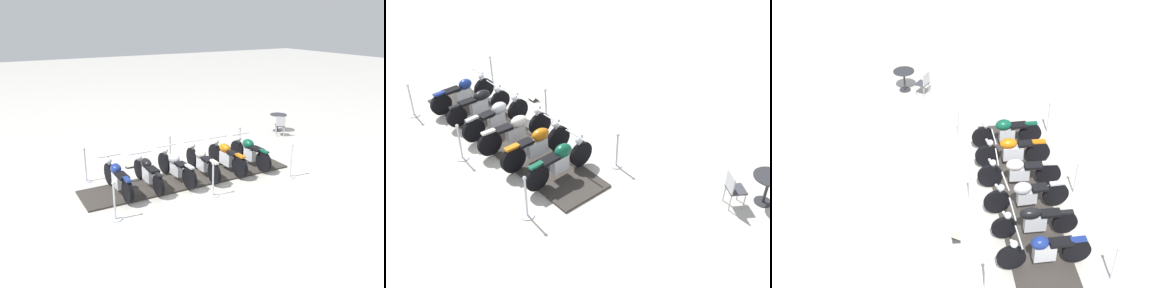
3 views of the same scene
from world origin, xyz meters
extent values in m
plane|color=beige|center=(0.00, 0.00, 0.00)|extent=(80.00, 80.00, 0.00)
cube|color=#38332D|center=(0.00, 0.00, 0.03)|extent=(6.99, 1.50, 0.06)
cylinder|color=black|center=(-2.37, -0.71, 0.40)|extent=(0.13, 0.69, 0.69)
cylinder|color=black|center=(-2.41, 0.74, 0.40)|extent=(0.13, 0.69, 0.69)
cube|color=silver|center=(-2.39, 0.01, 0.45)|extent=(0.21, 0.47, 0.41)
ellipsoid|color=#0F5138|center=(-2.39, -0.10, 0.80)|extent=(0.35, 0.49, 0.33)
cube|color=black|center=(-2.40, 0.35, 0.75)|extent=(0.31, 0.51, 0.08)
cube|color=#0F5138|center=(-2.41, 0.74, 0.78)|extent=(0.14, 0.38, 0.06)
cylinder|color=silver|center=(-2.37, -0.62, 0.69)|extent=(0.08, 0.33, 0.58)
cylinder|color=silver|center=(-2.38, -0.53, 1.05)|extent=(0.73, 0.05, 0.04)
sphere|color=silver|center=(-2.37, -0.63, 0.85)|extent=(0.18, 0.18, 0.18)
cylinder|color=black|center=(-1.43, -0.73, 0.41)|extent=(0.13, 0.70, 0.70)
cylinder|color=black|center=(-1.43, 0.75, 0.41)|extent=(0.13, 0.70, 0.70)
cube|color=silver|center=(-1.43, 0.01, 0.46)|extent=(0.24, 0.59, 0.42)
ellipsoid|color=#D16B0F|center=(-1.43, -0.14, 0.79)|extent=(0.30, 0.51, 0.30)
cube|color=black|center=(-1.43, 0.36, 0.75)|extent=(0.27, 0.43, 0.08)
cube|color=#D16B0F|center=(-1.43, 0.75, 0.79)|extent=(0.16, 0.39, 0.06)
cylinder|color=silver|center=(-1.43, -0.65, 0.70)|extent=(0.07, 0.31, 0.59)
cylinder|color=silver|center=(-1.43, -0.56, 1.06)|extent=(0.74, 0.04, 0.04)
sphere|color=silver|center=(-1.43, -0.66, 0.86)|extent=(0.18, 0.18, 0.18)
cylinder|color=black|center=(-0.53, -0.80, 0.40)|extent=(0.15, 0.70, 0.69)
cylinder|color=black|center=(-0.43, 0.80, 0.40)|extent=(0.15, 0.70, 0.69)
cube|color=silver|center=(-0.48, 0.00, 0.43)|extent=(0.22, 0.55, 0.37)
ellipsoid|color=silver|center=(-0.49, -0.13, 0.75)|extent=(0.34, 0.50, 0.31)
cube|color=black|center=(-0.46, 0.36, 0.71)|extent=(0.31, 0.50, 0.08)
cube|color=silver|center=(-0.43, 0.80, 0.78)|extent=(0.15, 0.39, 0.06)
cylinder|color=silver|center=(-0.52, -0.71, 0.70)|extent=(0.09, 0.31, 0.59)
cylinder|color=silver|center=(-0.52, -0.63, 1.05)|extent=(0.72, 0.08, 0.04)
sphere|color=silver|center=(-0.52, -0.73, 0.85)|extent=(0.18, 0.18, 0.18)
cylinder|color=black|center=(0.53, -0.78, 0.40)|extent=(0.15, 0.70, 0.69)
cylinder|color=black|center=(0.43, 0.78, 0.40)|extent=(0.15, 0.70, 0.69)
cube|color=silver|center=(0.48, 0.00, 0.43)|extent=(0.22, 0.52, 0.36)
ellipsoid|color=#B7BAC1|center=(0.49, -0.13, 0.75)|extent=(0.36, 0.49, 0.33)
cube|color=black|center=(0.46, 0.32, 0.70)|extent=(0.32, 0.43, 0.08)
cube|color=#B7BAC1|center=(0.43, 0.78, 0.78)|extent=(0.15, 0.39, 0.06)
cylinder|color=silver|center=(0.52, -0.69, 0.70)|extent=(0.09, 0.35, 0.58)
cylinder|color=silver|center=(0.52, -0.59, 1.05)|extent=(0.72, 0.08, 0.04)
sphere|color=silver|center=(0.52, -0.69, 0.85)|extent=(0.18, 0.18, 0.18)
cylinder|color=black|center=(1.43, -0.76, 0.37)|extent=(0.10, 0.63, 0.63)
cylinder|color=black|center=(1.43, 0.75, 0.37)|extent=(0.10, 0.63, 0.63)
cube|color=silver|center=(1.43, -0.01, 0.44)|extent=(0.19, 0.54, 0.42)
ellipsoid|color=black|center=(1.43, -0.14, 0.77)|extent=(0.29, 0.53, 0.29)
cube|color=black|center=(1.43, 0.35, 0.73)|extent=(0.26, 0.49, 0.08)
cube|color=black|center=(1.43, 0.75, 0.71)|extent=(0.12, 0.35, 0.06)
cylinder|color=silver|center=(1.43, -0.67, 0.64)|extent=(0.07, 0.32, 0.53)
cylinder|color=silver|center=(1.43, -0.59, 0.96)|extent=(0.78, 0.04, 0.04)
sphere|color=silver|center=(1.43, -0.69, 0.76)|extent=(0.18, 0.18, 0.18)
cylinder|color=black|center=(2.41, -0.78, 0.39)|extent=(0.14, 0.67, 0.67)
cylinder|color=black|center=(2.37, 0.75, 0.39)|extent=(0.14, 0.67, 0.67)
cube|color=silver|center=(2.39, -0.01, 0.44)|extent=(0.23, 0.52, 0.40)
ellipsoid|color=navy|center=(2.39, -0.14, 0.77)|extent=(0.32, 0.43, 0.31)
cube|color=black|center=(2.38, 0.36, 0.73)|extent=(0.29, 0.55, 0.08)
cube|color=navy|center=(2.37, 0.75, 0.76)|extent=(0.15, 0.37, 0.06)
cylinder|color=silver|center=(2.40, -0.71, 0.68)|extent=(0.08, 0.27, 0.58)
cylinder|color=silver|center=(2.40, -0.64, 1.02)|extent=(0.70, 0.05, 0.04)
sphere|color=silver|center=(2.41, -0.74, 0.82)|extent=(0.18, 0.18, 0.18)
cylinder|color=silver|center=(-0.01, -1.43, 0.01)|extent=(0.36, 0.36, 0.03)
cylinder|color=silver|center=(-0.01, -1.43, 0.53)|extent=(0.05, 0.05, 1.01)
sphere|color=silver|center=(-0.01, -1.43, 1.07)|extent=(0.09, 0.09, 0.09)
cylinder|color=silver|center=(-2.97, -1.42, 0.01)|extent=(0.30, 0.30, 0.03)
cylinder|color=silver|center=(-2.97, -1.42, 0.48)|extent=(0.05, 0.05, 0.92)
sphere|color=silver|center=(-2.97, -1.42, 0.98)|extent=(0.09, 0.09, 0.09)
cylinder|color=silver|center=(2.96, -1.45, 0.54)|extent=(0.05, 0.05, 1.03)
sphere|color=silver|center=(2.96, -1.45, 1.09)|extent=(0.09, 0.09, 0.09)
cylinder|color=silver|center=(2.97, 1.42, 0.01)|extent=(0.35, 0.35, 0.03)
cylinder|color=silver|center=(2.97, 1.42, 0.51)|extent=(0.05, 0.05, 0.96)
sphere|color=silver|center=(2.97, 1.42, 1.02)|extent=(0.09, 0.09, 0.09)
cylinder|color=silver|center=(0.01, 1.43, 0.01)|extent=(0.36, 0.36, 0.03)
cylinder|color=silver|center=(0.01, 1.43, 0.50)|extent=(0.05, 0.05, 0.96)
sphere|color=silver|center=(0.01, 1.43, 1.02)|extent=(0.09, 0.09, 0.09)
cylinder|color=silver|center=(-2.96, 1.45, 0.01)|extent=(0.33, 0.33, 0.03)
cylinder|color=silver|center=(-2.96, 1.45, 0.55)|extent=(0.05, 0.05, 1.04)
sphere|color=silver|center=(-2.96, 1.45, 1.10)|extent=(0.09, 0.09, 0.09)
cube|color=#333338|center=(1.32, -1.93, 0.01)|extent=(0.31, 0.20, 0.02)
cube|color=beige|center=(1.32, -1.93, 0.14)|extent=(0.29, 0.25, 0.16)
cylinder|color=#2D2D33|center=(-6.27, -3.01, 0.01)|extent=(0.41, 0.41, 0.02)
cylinder|color=#2D2D33|center=(-6.27, -3.01, 0.39)|extent=(0.07, 0.07, 0.72)
cylinder|color=#2D2D33|center=(-6.27, -3.01, 0.76)|extent=(0.75, 0.75, 0.03)
cylinder|color=#B7B7BC|center=(-5.80, -2.63, 0.22)|extent=(0.03, 0.03, 0.44)
cylinder|color=#B7B7BC|center=(-6.08, -2.44, 0.22)|extent=(0.03, 0.03, 0.44)
cylinder|color=#B7B7BC|center=(-5.60, -2.35, 0.22)|extent=(0.03, 0.03, 0.44)
cylinder|color=#B7B7BC|center=(-5.88, -2.16, 0.22)|extent=(0.03, 0.03, 0.44)
cube|color=#3F3F47|center=(-5.84, -2.39, 0.46)|extent=(0.56, 0.56, 0.04)
cube|color=#B7B7BC|center=(-5.74, -2.24, 0.69)|extent=(0.35, 0.25, 0.42)
camera|label=1|loc=(5.72, 10.44, 5.05)|focal=37.23mm
camera|label=2|loc=(-9.48, 5.66, 7.27)|focal=42.84mm
camera|label=3|loc=(10.08, -2.74, 9.16)|focal=47.53mm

